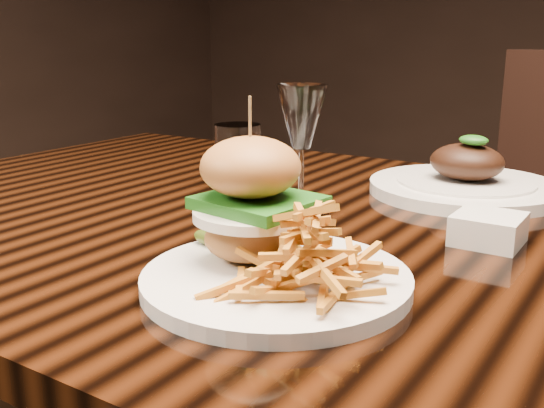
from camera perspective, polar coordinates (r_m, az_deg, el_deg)
The scene contains 6 objects.
dining_table at distance 0.84m, azimuth 7.98°, elevation -7.25°, with size 1.60×0.90×0.75m.
burger_plate at distance 0.61m, azimuth 0.27°, elevation -3.09°, with size 0.26×0.26×0.18m.
ramekin at distance 0.78m, azimuth 18.83°, elevation -2.13°, with size 0.08×0.08×0.04m, color silver.
wine_glass at distance 0.82m, azimuth 2.67°, elevation 7.38°, with size 0.07×0.07×0.18m.
water_tumbler at distance 1.02m, azimuth -3.07°, elevation 4.37°, with size 0.07×0.07×0.10m, color white.
far_dish at distance 1.02m, azimuth 16.94°, elevation 1.86°, with size 0.29×0.29×0.09m.
Camera 1 is at (0.32, -0.71, 0.99)m, focal length 42.00 mm.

